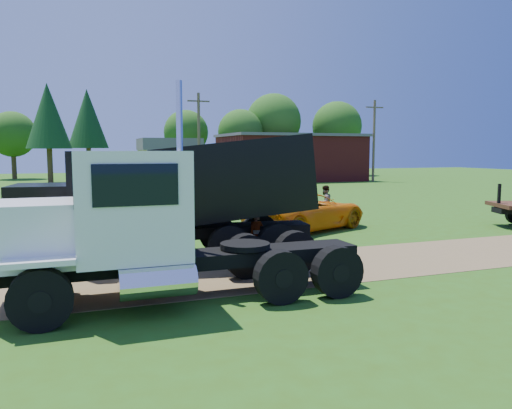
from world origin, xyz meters
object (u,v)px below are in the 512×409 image
object	(u,v)px
orange_pickup	(307,211)
white_semi_tractor	(135,227)
black_dump_truck	(177,192)
spectator_a	(257,236)

from	to	relation	value
orange_pickup	white_semi_tractor	bearing A→B (deg)	110.20
black_dump_truck	spectator_a	xyz separation A→B (m)	(2.30, -0.85, -1.38)
white_semi_tractor	orange_pickup	size ratio (longest dim) A/B	1.42
white_semi_tractor	black_dump_truck	xyz separation A→B (m)	(1.75, 3.96, 0.43)
orange_pickup	spectator_a	xyz separation A→B (m)	(-4.18, -5.02, -0.05)
white_semi_tractor	black_dump_truck	size ratio (longest dim) A/B	0.91
white_semi_tractor	spectator_a	bearing A→B (deg)	37.73
white_semi_tractor	orange_pickup	bearing A→B (deg)	44.89
orange_pickup	black_dump_truck	bearing A→B (deg)	98.33
black_dump_truck	spectator_a	distance (m)	2.81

